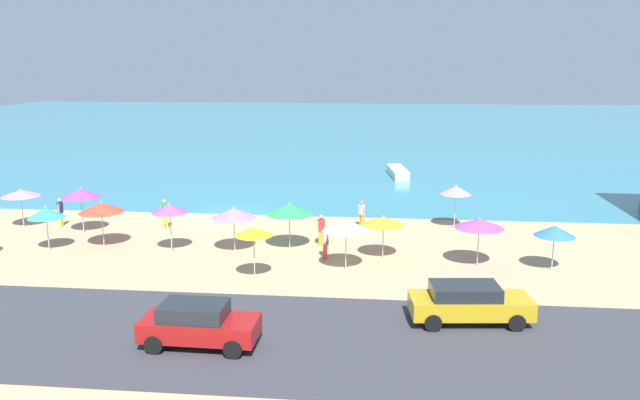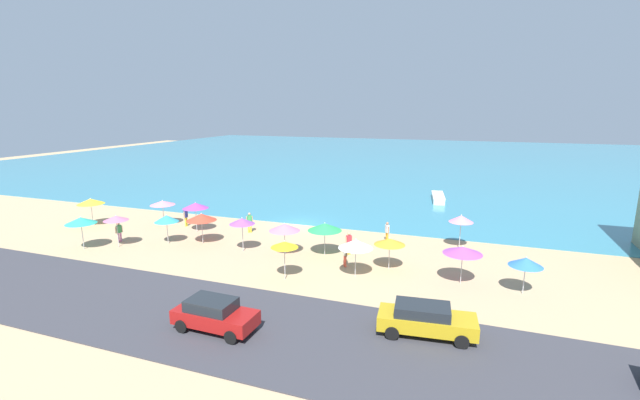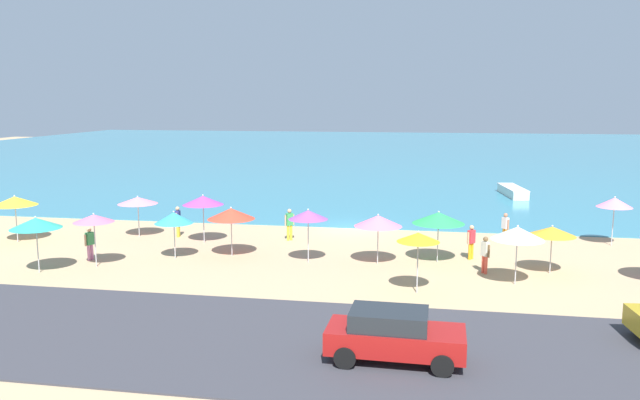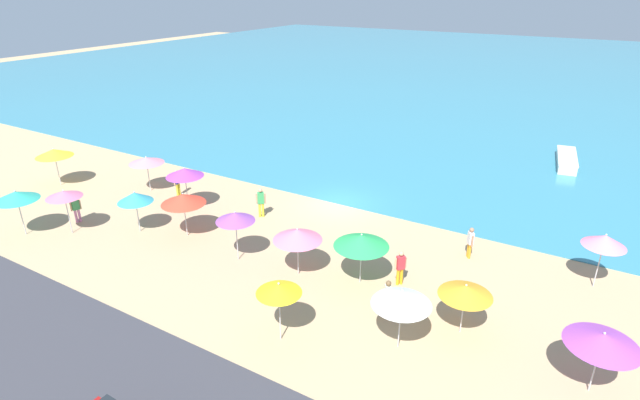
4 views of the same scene
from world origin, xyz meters
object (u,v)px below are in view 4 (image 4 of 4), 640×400
at_px(beach_umbrella_6, 402,298).
at_px(beach_umbrella_7, 135,197).
at_px(beach_umbrella_2, 466,291).
at_px(beach_umbrella_8, 54,153).
at_px(beach_umbrella_1, 16,196).
at_px(bather_5, 261,201).
at_px(beach_umbrella_15, 235,217).
at_px(bather_2, 470,241).
at_px(beach_umbrella_0, 298,235).
at_px(bather_4, 76,207).
at_px(beach_umbrella_5, 185,172).
at_px(skiff_nearshore, 567,160).
at_px(beach_umbrella_10, 603,340).
at_px(beach_umbrella_14, 64,194).
at_px(bather_1, 177,181).
at_px(beach_umbrella_9, 361,241).
at_px(beach_umbrella_3, 279,289).
at_px(beach_umbrella_12, 183,199).
at_px(bather_0, 400,266).
at_px(beach_umbrella_11, 146,160).
at_px(bather_3, 388,297).
at_px(beach_umbrella_13, 605,241).

bearing_deg(beach_umbrella_6, beach_umbrella_7, 174.23).
relative_size(beach_umbrella_2, beach_umbrella_6, 0.86).
height_order(beach_umbrella_7, beach_umbrella_8, beach_umbrella_8).
bearing_deg(beach_umbrella_1, bather_5, 40.53).
xyz_separation_m(beach_umbrella_15, bather_2, (9.61, 5.91, -1.39)).
relative_size(beach_umbrella_1, beach_umbrella_15, 0.99).
bearing_deg(beach_umbrella_0, bather_4, -172.73).
bearing_deg(beach_umbrella_0, beach_umbrella_5, 164.04).
bearing_deg(skiff_nearshore, beach_umbrella_0, -111.44).
bearing_deg(beach_umbrella_10, beach_umbrella_14, -176.24).
bearing_deg(beach_umbrella_2, bather_1, 167.70).
bearing_deg(bather_4, beach_umbrella_6, -1.76).
distance_m(beach_umbrella_9, beach_umbrella_15, 6.13).
bearing_deg(beach_umbrella_3, beach_umbrella_15, 143.53).
height_order(beach_umbrella_1, beach_umbrella_14, beach_umbrella_1).
distance_m(beach_umbrella_3, skiff_nearshore, 27.73).
xyz_separation_m(bather_1, bather_5, (6.34, 0.20, 0.02)).
distance_m(beach_umbrella_6, beach_umbrella_10, 6.40).
distance_m(beach_umbrella_3, beach_umbrella_9, 5.11).
height_order(beach_umbrella_2, beach_umbrella_12, beach_umbrella_12).
height_order(beach_umbrella_2, beach_umbrella_15, beach_umbrella_15).
distance_m(beach_umbrella_14, bather_0, 17.67).
bearing_deg(beach_umbrella_9, bather_4, -171.04).
bearing_deg(bather_5, bather_1, -178.16).
xyz_separation_m(beach_umbrella_3, skiff_nearshore, (6.96, 26.78, -1.86)).
xyz_separation_m(beach_umbrella_11, beach_umbrella_15, (10.44, -3.93, 0.24)).
xyz_separation_m(beach_umbrella_8, beach_umbrella_14, (6.83, -3.93, 0.02)).
relative_size(beach_umbrella_0, beach_umbrella_3, 0.94).
xyz_separation_m(beach_umbrella_12, bather_3, (11.97, -1.02, -1.19)).
relative_size(beach_umbrella_6, beach_umbrella_14, 1.00).
height_order(beach_umbrella_7, skiff_nearshore, beach_umbrella_7).
bearing_deg(bather_4, beach_umbrella_0, 7.27).
relative_size(beach_umbrella_3, bather_3, 1.51).
xyz_separation_m(beach_umbrella_3, beach_umbrella_7, (-11.64, 3.43, -0.25)).
bearing_deg(beach_umbrella_8, beach_umbrella_12, -4.56).
xyz_separation_m(beach_umbrella_9, beach_umbrella_14, (-15.49, -3.60, 0.15)).
relative_size(beach_umbrella_1, beach_umbrella_6, 1.01).
relative_size(beach_umbrella_2, beach_umbrella_9, 0.89).
xyz_separation_m(beach_umbrella_0, beach_umbrella_2, (7.66, -0.32, -0.14)).
bearing_deg(bather_2, beach_umbrella_8, -170.47).
bearing_deg(beach_umbrella_5, beach_umbrella_11, 168.88).
distance_m(bather_0, bather_4, 18.26).
height_order(beach_umbrella_13, beach_umbrella_14, beach_umbrella_13).
xyz_separation_m(beach_umbrella_9, bather_5, (-7.90, 3.22, -1.13)).
bearing_deg(beach_umbrella_15, beach_umbrella_14, -165.95).
relative_size(beach_umbrella_0, bather_3, 1.43).
relative_size(beach_umbrella_5, beach_umbrella_12, 1.07).
distance_m(beach_umbrella_8, bather_3, 24.47).
bearing_deg(beach_umbrella_10, beach_umbrella_5, 169.96).
xyz_separation_m(beach_umbrella_3, bather_1, (-13.40, 8.05, -1.29)).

